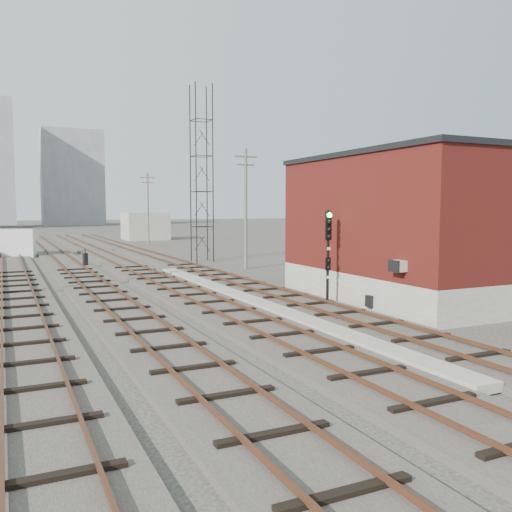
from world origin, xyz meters
TOP-DOWN VIEW (x-y plane):
  - ground at (0.00, 60.00)m, footprint 320.00×320.00m
  - track_right at (2.50, 39.00)m, footprint 3.20×90.00m
  - track_mid_right at (-1.50, 39.00)m, footprint 3.20×90.00m
  - track_mid_left at (-5.50, 39.00)m, footprint 3.20×90.00m
  - track_left at (-9.50, 39.00)m, footprint 3.20×90.00m
  - platform_curb at (0.50, 14.00)m, footprint 0.90×28.00m
  - brick_building at (7.50, 12.00)m, footprint 6.54×12.20m
  - lattice_tower at (5.50, 35.00)m, footprint 1.60×1.60m
  - utility_pole_right_a at (6.50, 28.00)m, footprint 1.80×0.24m
  - utility_pole_right_b at (6.50, 58.00)m, footprint 1.80×0.24m
  - apartment_right at (8.00, 150.00)m, footprint 16.00×12.00m
  - shed_right at (9.00, 70.00)m, footprint 6.00×6.00m
  - signal_mast at (3.70, 12.25)m, footprint 0.40×0.42m
  - switch_stand at (-4.36, 34.07)m, footprint 0.39×0.39m

SIDE VIEW (x-z plane):
  - ground at x=0.00m, z-range 0.00..0.00m
  - track_right at x=2.50m, z-range -0.09..0.30m
  - track_mid_right at x=-1.50m, z-range -0.09..0.30m
  - track_mid_left at x=-5.50m, z-range -0.09..0.30m
  - track_left at x=-9.50m, z-range -0.09..0.30m
  - platform_curb at x=0.50m, z-range 0.00..0.26m
  - switch_stand at x=-4.36m, z-range -0.04..1.31m
  - shed_right at x=9.00m, z-range 0.00..4.00m
  - signal_mast at x=3.70m, z-range 0.45..4.93m
  - brick_building at x=7.50m, z-range 0.02..7.24m
  - utility_pole_right_a at x=6.50m, z-range 0.30..9.30m
  - utility_pole_right_b at x=6.50m, z-range 0.30..9.30m
  - lattice_tower at x=5.50m, z-range 0.00..15.00m
  - apartment_right at x=8.00m, z-range 0.00..26.00m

